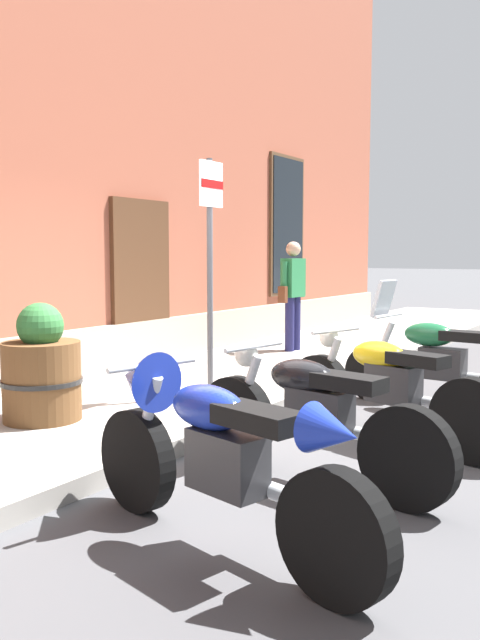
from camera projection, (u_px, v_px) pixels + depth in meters
ground_plane at (228, 437)px, 5.78m from camera, size 140.00×140.00×0.00m
sidewalk at (111, 410)px, 6.50m from camera, size 26.29×2.74×0.15m
motorcycle_blue_sport at (210, 446)px, 3.59m from camera, size 0.79×2.14×1.01m
motorcycle_black_naked at (312, 416)px, 4.59m from camera, size 0.64×2.09×0.93m
motorcycle_yellow_naked at (386, 387)px, 5.59m from camera, size 0.83×2.12×0.92m
motorcycle_green_touring at (449, 358)px, 6.70m from camera, size 0.64×2.07×1.31m
pedestrian_striped_shirt at (293, 290)px, 9.92m from camera, size 0.66×0.22×1.63m
parking_sign at (210, 244)px, 6.59m from camera, size 0.36×0.07×2.37m
barrel_planter at (42, 372)px, 5.76m from camera, size 0.70×0.70×1.02m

